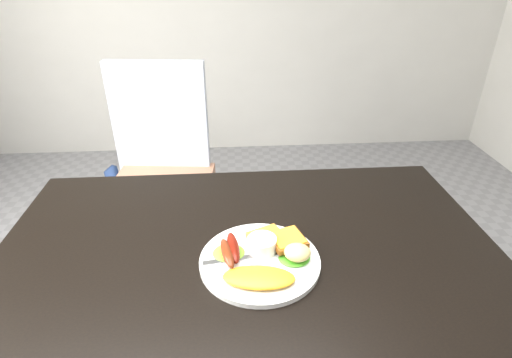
{
  "coord_description": "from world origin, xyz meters",
  "views": [
    {
      "loc": [
        -0.04,
        -0.73,
        1.36
      ],
      "look_at": [
        0.02,
        0.08,
        0.9
      ],
      "focal_mm": 28.0,
      "sensor_mm": 36.0,
      "label": 1
    }
  ],
  "objects_px": {
    "dining_chair": "(160,190)",
    "plate": "(260,261)",
    "dining_table": "(249,259)",
    "person": "(152,128)"
  },
  "relations": [
    {
      "from": "dining_chair",
      "to": "person",
      "type": "height_order",
      "value": "person"
    },
    {
      "from": "dining_table",
      "to": "dining_chair",
      "type": "relative_size",
      "value": 2.75
    },
    {
      "from": "dining_chair",
      "to": "dining_table",
      "type": "bearing_deg",
      "value": -60.69
    },
    {
      "from": "dining_chair",
      "to": "plate",
      "type": "xyz_separation_m",
      "value": [
        0.37,
        -0.86,
        0.31
      ]
    },
    {
      "from": "dining_table",
      "to": "person",
      "type": "xyz_separation_m",
      "value": [
        -0.31,
        0.63,
        0.09
      ]
    },
    {
      "from": "dining_chair",
      "to": "plate",
      "type": "bearing_deg",
      "value": -60.37
    },
    {
      "from": "dining_chair",
      "to": "person",
      "type": "xyz_separation_m",
      "value": [
        0.04,
        -0.19,
        0.37
      ]
    },
    {
      "from": "dining_chair",
      "to": "person",
      "type": "distance_m",
      "value": 0.42
    },
    {
      "from": "person",
      "to": "plate",
      "type": "height_order",
      "value": "person"
    },
    {
      "from": "plate",
      "to": "dining_chair",
      "type": "bearing_deg",
      "value": 113.53
    }
  ]
}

